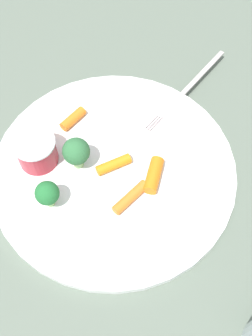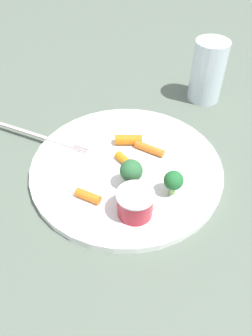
{
  "view_description": "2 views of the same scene",
  "coord_description": "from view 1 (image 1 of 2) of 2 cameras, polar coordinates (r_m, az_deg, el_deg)",
  "views": [
    {
      "loc": [
        -0.24,
        0.09,
        0.45
      ],
      "look_at": [
        -0.01,
        -0.01,
        0.02
      ],
      "focal_mm": 42.71,
      "sensor_mm": 36.0,
      "label": 1
    },
    {
      "loc": [
        0.24,
        0.29,
        0.38
      ],
      "look_at": [
        0.01,
        0.02,
        0.03
      ],
      "focal_mm": 34.65,
      "sensor_mm": 36.0,
      "label": 2
    }
  ],
  "objects": [
    {
      "name": "broccoli_floret_1",
      "position": [
        0.49,
        -7.11,
        2.27
      ],
      "size": [
        0.03,
        0.03,
        0.05
      ],
      "color": "#8ABA75",
      "rests_on": "plate"
    },
    {
      "name": "carrot_stick_3",
      "position": [
        0.5,
        3.98,
        -1.02
      ],
      "size": [
        0.05,
        0.04,
        0.02
      ],
      "primitive_type": "cylinder",
      "rotation": [
        1.57,
        0.0,
        4.02
      ],
      "color": "orange",
      "rests_on": "plate"
    },
    {
      "name": "sauce_cup",
      "position": [
        0.51,
        -12.66,
        2.4
      ],
      "size": [
        0.05,
        0.05,
        0.04
      ],
      "color": "maroon",
      "rests_on": "plate"
    },
    {
      "name": "plate",
      "position": [
        0.52,
        -1.74,
        -0.21
      ],
      "size": [
        0.31,
        0.31,
        0.01
      ],
      "primitive_type": "cylinder",
      "color": "white",
      "rests_on": "ground_plane"
    },
    {
      "name": "carrot_stick_2",
      "position": [
        0.5,
        -1.57,
        0.45
      ],
      "size": [
        0.01,
        0.05,
        0.01
      ],
      "primitive_type": "cylinder",
      "rotation": [
        1.57,
        0.0,
        3.16
      ],
      "color": "orange",
      "rests_on": "plate"
    },
    {
      "name": "carrot_stick_1",
      "position": [
        0.55,
        -7.57,
        6.99
      ],
      "size": [
        0.03,
        0.04,
        0.01
      ],
      "primitive_type": "cylinder",
      "rotation": [
        1.57,
        0.0,
        0.43
      ],
      "color": "orange",
      "rests_on": "plate"
    },
    {
      "name": "carrot_stick_0",
      "position": [
        0.48,
        0.13,
        -4.4
      ],
      "size": [
        0.03,
        0.05,
        0.01
      ],
      "primitive_type": "cylinder",
      "rotation": [
        1.57,
        0.0,
        3.5
      ],
      "color": "orange",
      "rests_on": "plate"
    },
    {
      "name": "ground_plane",
      "position": [
        0.52,
        -1.73,
        -0.53
      ],
      "size": [
        2.4,
        2.4,
        0.0
      ],
      "primitive_type": "plane",
      "color": "#576456"
    },
    {
      "name": "fork",
      "position": [
        0.59,
        8.58,
        10.93
      ],
      "size": [
        0.09,
        0.17,
        0.0
      ],
      "color": "#BFB0B0",
      "rests_on": "plate"
    },
    {
      "name": "broccoli_floret_0",
      "position": [
        0.47,
        -11.17,
        -3.61
      ],
      "size": [
        0.03,
        0.03,
        0.04
      ],
      "color": "#8EBC70",
      "rests_on": "plate"
    }
  ]
}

